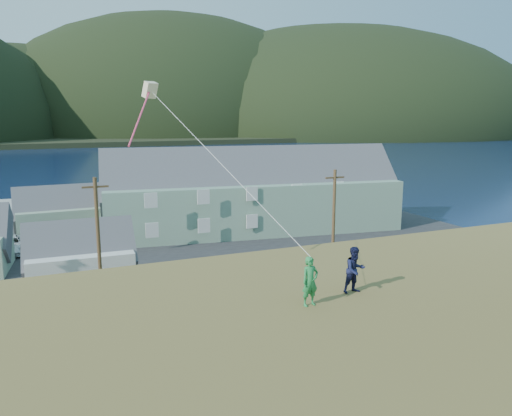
{
  "coord_description": "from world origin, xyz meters",
  "views": [
    {
      "loc": [
        -6.77,
        -30.55,
        12.68
      ],
      "look_at": [
        1.19,
        -11.58,
        8.8
      ],
      "focal_mm": 35.0,
      "sensor_mm": 36.0,
      "label": 1
    }
  ],
  "objects_px": {
    "wharf": "(57,207)",
    "lodge": "(253,192)",
    "shed_palegreen_far": "(63,212)",
    "shed_white": "(81,258)",
    "kite_flyer_green": "(310,281)",
    "kite_flyer_navy": "(355,270)"
  },
  "relations": [
    {
      "from": "kite_flyer_green",
      "to": "lodge",
      "type": "bearing_deg",
      "value": 63.54
    },
    {
      "from": "kite_flyer_green",
      "to": "shed_white",
      "type": "bearing_deg",
      "value": 94.87
    },
    {
      "from": "wharf",
      "to": "kite_flyer_green",
      "type": "xyz_separation_m",
      "value": [
        5.99,
        -58.48,
        7.48
      ]
    },
    {
      "from": "wharf",
      "to": "shed_palegreen_far",
      "type": "height_order",
      "value": "shed_palegreen_far"
    },
    {
      "from": "kite_flyer_navy",
      "to": "shed_palegreen_far",
      "type": "bearing_deg",
      "value": 97.45
    },
    {
      "from": "wharf",
      "to": "lodge",
      "type": "relative_size",
      "value": 0.8
    },
    {
      "from": "lodge",
      "to": "kite_flyer_green",
      "type": "relative_size",
      "value": 22.35
    },
    {
      "from": "wharf",
      "to": "shed_palegreen_far",
      "type": "xyz_separation_m",
      "value": [
        0.39,
        -14.83,
        2.01
      ]
    },
    {
      "from": "shed_palegreen_far",
      "to": "kite_flyer_navy",
      "type": "bearing_deg",
      "value": -82.34
    },
    {
      "from": "shed_white",
      "to": "shed_palegreen_far",
      "type": "height_order",
      "value": "shed_palegreen_far"
    },
    {
      "from": "lodge",
      "to": "shed_white",
      "type": "distance_m",
      "value": 22.55
    },
    {
      "from": "shed_palegreen_far",
      "to": "kite_flyer_green",
      "type": "relative_size",
      "value": 6.65
    },
    {
      "from": "lodge",
      "to": "shed_white",
      "type": "xyz_separation_m",
      "value": [
        -18.75,
        -12.37,
        -1.95
      ]
    },
    {
      "from": "shed_palegreen_far",
      "to": "lodge",
      "type": "bearing_deg",
      "value": -19.5
    },
    {
      "from": "wharf",
      "to": "kite_flyer_navy",
      "type": "distance_m",
      "value": 59.07
    },
    {
      "from": "shed_palegreen_far",
      "to": "kite_flyer_navy",
      "type": "relative_size",
      "value": 6.63
    },
    {
      "from": "lodge",
      "to": "shed_palegreen_far",
      "type": "bearing_deg",
      "value": 170.0
    },
    {
      "from": "shed_palegreen_far",
      "to": "kite_flyer_green",
      "type": "distance_m",
      "value": 44.34
    },
    {
      "from": "lodge",
      "to": "kite_flyer_navy",
      "type": "height_order",
      "value": "lodge"
    },
    {
      "from": "wharf",
      "to": "lodge",
      "type": "height_order",
      "value": "lodge"
    },
    {
      "from": "shed_palegreen_far",
      "to": "shed_white",
      "type": "bearing_deg",
      "value": -90.2
    },
    {
      "from": "wharf",
      "to": "shed_white",
      "type": "bearing_deg",
      "value": -88.3
    }
  ]
}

